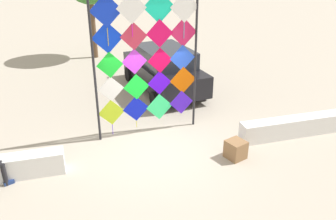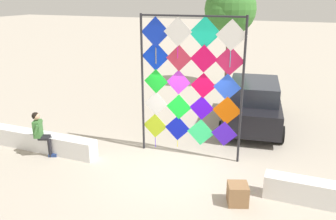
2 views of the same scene
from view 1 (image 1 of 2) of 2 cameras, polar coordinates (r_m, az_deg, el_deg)
name	(u,v)px [view 1 (image 1 of 2)]	position (r m, az deg, el deg)	size (l,w,h in m)	color
ground	(157,151)	(9.92, -1.77, -6.80)	(120.00, 120.00, 0.00)	#ADA393
plaza_ledge_right	(301,126)	(11.42, 20.97, -2.40)	(3.98, 0.46, 0.59)	white
kite_display_rack	(147,56)	(10.06, -3.42, 8.76)	(3.11, 0.26, 4.28)	#232328
parked_car	(164,69)	(13.94, -0.67, 6.78)	(2.66, 4.76, 1.76)	black
cardboard_box_large	(236,149)	(9.69, 11.04, -6.37)	(0.47, 0.48, 0.51)	olive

